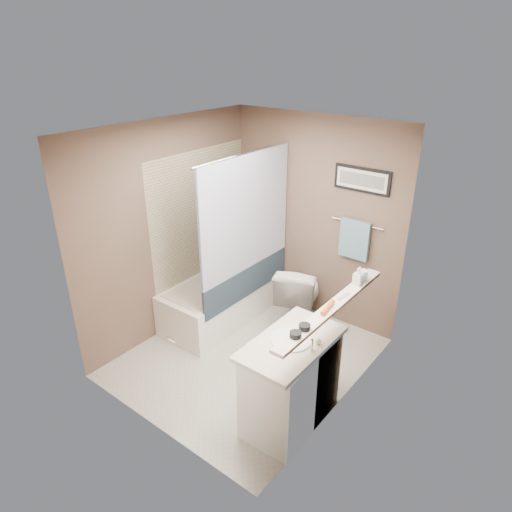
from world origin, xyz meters
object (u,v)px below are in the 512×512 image
Objects in this scene: candle_bowl_far at (305,327)px; hair_brush_front at (328,307)px; soap_bottle at (358,276)px; candle_bowl_near at (296,334)px; glass_jar at (363,275)px; bathtub at (221,299)px; toilet at (299,295)px; vanity at (291,383)px.

hair_brush_front is at bearing 90.00° from candle_bowl_far.
candle_bowl_near is at bearing -90.00° from soap_bottle.
hair_brush_front is 2.20× the size of glass_jar.
bathtub is 2.23m from candle_bowl_far.
toilet is 0.91× the size of vanity.
glass_jar is at bearing 90.00° from soap_bottle.
glass_jar reaches higher than candle_bowl_near.
toilet is 1.52m from vanity.
vanity is 0.79m from hair_brush_front.
candle_bowl_near is at bearing -33.08° from bathtub.
candle_bowl_near is 0.47m from hair_brush_front.
bathtub is 2.10m from hair_brush_front.
glass_jar is at bearing 90.00° from candle_bowl_far.
hair_brush_front is at bearing 46.00° from vanity.
glass_jar is at bearing 90.00° from hair_brush_front.
soap_bottle is at bearing -90.00° from glass_jar.
glass_jar is (0.19, 0.85, 0.77)m from vanity.
candle_bowl_far is at bearing -90.00° from glass_jar.
candle_bowl_far is (0.96, -1.45, 0.73)m from toilet.
hair_brush_front is at bearing -90.00° from glass_jar.
soap_bottle reaches higher than candle_bowl_near.
candle_bowl_near is at bearing -90.00° from glass_jar.
glass_jar is at bearing -1.55° from bathtub.
glass_jar is (1.79, -0.02, 0.92)m from bathtub.
candle_bowl_near is (1.79, -1.13, 0.89)m from bathtub.
candle_bowl_far is (0.19, -0.14, 0.73)m from vanity.
candle_bowl_far is at bearing -90.00° from hair_brush_front.
glass_jar is 0.60× the size of soap_bottle.
toilet is 8.15× the size of glass_jar.
candle_bowl_far is (1.79, -1.00, 0.89)m from bathtub.
hair_brush_front reaches higher than bathtub.
glass_jar reaches higher than hair_brush_front.
candle_bowl_far reaches higher than vanity.
candle_bowl_near reaches higher than bathtub.
hair_brush_front is (0.00, 0.35, 0.00)m from candle_bowl_far.
hair_brush_front is at bearing 90.00° from candle_bowl_near.
vanity is at bearing 125.55° from candle_bowl_near.
vanity is at bearing -29.30° from bathtub.
candle_bowl_far is at bearing 103.22° from toilet.
toilet is 9.06× the size of candle_bowl_near.
soap_bottle is (0.00, -0.10, 0.03)m from glass_jar.
candle_bowl_far reaches higher than bathtub.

